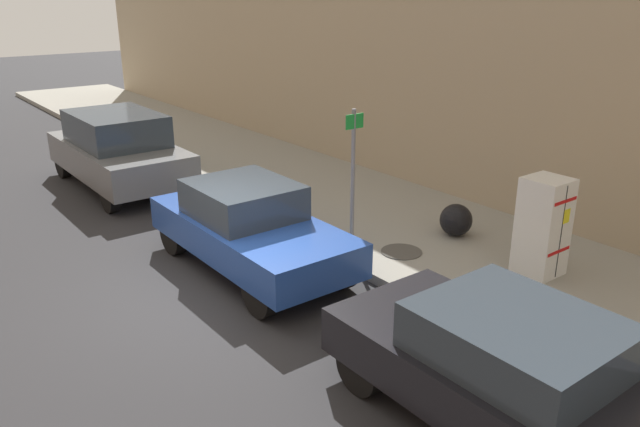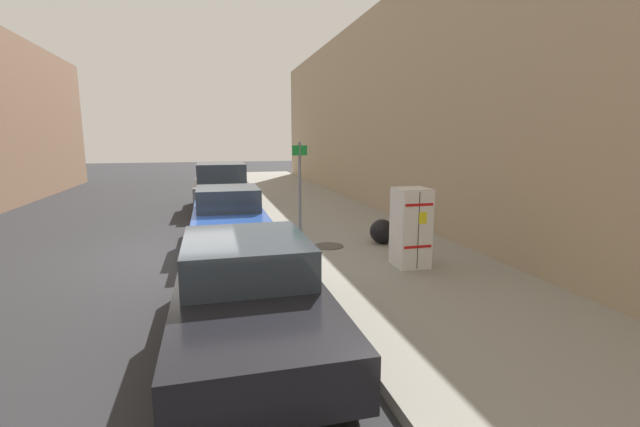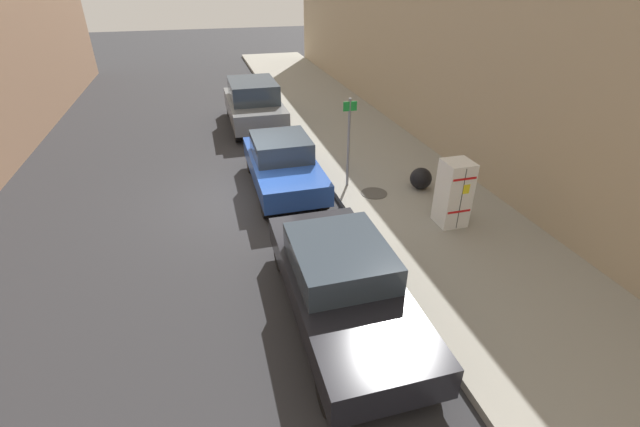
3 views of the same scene
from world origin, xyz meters
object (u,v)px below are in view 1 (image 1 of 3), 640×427
(street_sign_post, at_px, (353,172))
(parked_suv_gray, at_px, (118,149))
(discarded_refrigerator, at_px, (543,226))
(parked_sedan_dark, at_px, (528,381))
(parked_hatchback_blue, at_px, (249,227))
(trash_bag, at_px, (456,220))

(street_sign_post, distance_m, parked_suv_gray, 6.64)
(discarded_refrigerator, relative_size, parked_sedan_dark, 0.34)
(discarded_refrigerator, xyz_separation_m, parked_sedan_dark, (3.35, 2.11, -0.23))
(parked_suv_gray, relative_size, parked_sedan_dark, 0.98)
(discarded_refrigerator, distance_m, parked_sedan_dark, 3.97)
(street_sign_post, bearing_deg, discarded_refrigerator, 122.96)
(parked_hatchback_blue, bearing_deg, parked_sedan_dark, 90.00)
(trash_bag, bearing_deg, parked_suv_gray, -63.61)
(parked_suv_gray, bearing_deg, discarded_refrigerator, 110.49)
(discarded_refrigerator, height_order, parked_suv_gray, parked_suv_gray)
(street_sign_post, height_order, trash_bag, street_sign_post)
(street_sign_post, bearing_deg, parked_sedan_dark, 70.28)
(parked_sedan_dark, bearing_deg, trash_bag, -131.72)
(street_sign_post, relative_size, parked_suv_gray, 0.54)
(parked_hatchback_blue, bearing_deg, trash_bag, 159.19)
(street_sign_post, height_order, parked_hatchback_blue, street_sign_post)
(trash_bag, xyz_separation_m, parked_hatchback_blue, (3.53, -1.34, 0.29))
(discarded_refrigerator, distance_m, parked_hatchback_blue, 4.63)
(parked_hatchback_blue, xyz_separation_m, parked_sedan_dark, (0.00, 5.30, -0.03))
(discarded_refrigerator, relative_size, street_sign_post, 0.64)
(trash_bag, distance_m, parked_sedan_dark, 5.31)
(parked_sedan_dark, bearing_deg, parked_hatchback_blue, -90.00)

